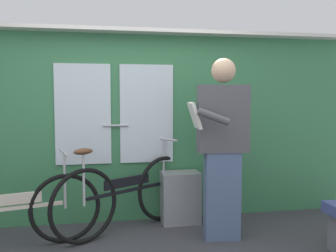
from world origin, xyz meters
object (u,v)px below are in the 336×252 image
(trash_bin_by_wall, at_px, (180,197))
(bicycle_near_door, at_px, (11,212))
(passenger_reading_newspaper, at_px, (222,145))
(bicycle_leaning_behind, at_px, (127,194))

(trash_bin_by_wall, bearing_deg, bicycle_near_door, -164.20)
(passenger_reading_newspaper, height_order, trash_bin_by_wall, passenger_reading_newspaper)
(bicycle_leaning_behind, relative_size, passenger_reading_newspaper, 0.85)
(bicycle_near_door, distance_m, trash_bin_by_wall, 1.75)
(bicycle_near_door, bearing_deg, bicycle_leaning_behind, 3.35)
(bicycle_near_door, relative_size, passenger_reading_newspaper, 0.90)
(bicycle_leaning_behind, xyz_separation_m, trash_bin_by_wall, (0.61, 0.15, -0.10))
(bicycle_leaning_behind, bearing_deg, trash_bin_by_wall, -18.38)
(bicycle_near_door, distance_m, bicycle_leaning_behind, 1.13)
(bicycle_near_door, bearing_deg, trash_bin_by_wall, 2.15)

